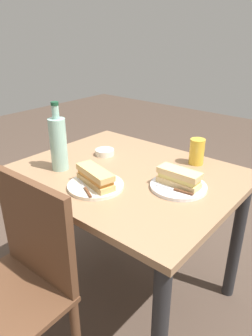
% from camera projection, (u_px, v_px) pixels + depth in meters
% --- Properties ---
extents(ground_plane, '(8.00, 8.00, 0.00)m').
position_uv_depth(ground_plane, '(126.00, 289.00, 1.73)').
color(ground_plane, '#47382D').
extents(dining_table, '(1.01, 0.81, 0.73)m').
position_uv_depth(dining_table, '(126.00, 195.00, 1.48)').
color(dining_table, '#997251').
rests_on(dining_table, ground).
extents(chair_far, '(0.41, 0.41, 0.88)m').
position_uv_depth(chair_far, '(17.00, 283.00, 1.10)').
color(chair_far, brown).
rests_on(chair_far, ground).
extents(plate_near, '(0.23, 0.23, 0.01)m').
position_uv_depth(plate_near, '(178.00, 186.00, 1.28)').
color(plate_near, white).
rests_on(plate_near, dining_table).
extents(baguette_sandwich_near, '(0.18, 0.07, 0.07)m').
position_uv_depth(baguette_sandwich_near, '(179.00, 177.00, 1.26)').
color(baguette_sandwich_near, '#DBB77A').
rests_on(baguette_sandwich_near, plate_near).
extents(knife_near, '(0.18, 0.03, 0.01)m').
position_uv_depth(knife_near, '(174.00, 190.00, 1.23)').
color(knife_near, silver).
rests_on(knife_near, plate_near).
extents(plate_far, '(0.23, 0.23, 0.01)m').
position_uv_depth(plate_far, '(96.00, 186.00, 1.29)').
color(plate_far, silver).
rests_on(plate_far, dining_table).
extents(baguette_sandwich_far, '(0.21, 0.12, 0.07)m').
position_uv_depth(baguette_sandwich_far, '(95.00, 177.00, 1.27)').
color(baguette_sandwich_far, tan).
rests_on(baguette_sandwich_far, plate_far).
extents(knife_far, '(0.16, 0.09, 0.01)m').
position_uv_depth(knife_far, '(85.00, 188.00, 1.25)').
color(knife_far, silver).
rests_on(knife_far, plate_far).
extents(water_bottle, '(0.08, 0.08, 0.32)m').
position_uv_depth(water_bottle, '(58.00, 143.00, 1.41)').
color(water_bottle, '#99C6B7').
rests_on(water_bottle, dining_table).
extents(beer_glass, '(0.07, 0.07, 0.13)m').
position_uv_depth(beer_glass, '(197.00, 152.00, 1.49)').
color(beer_glass, gold).
rests_on(beer_glass, dining_table).
extents(olive_bowl, '(0.10, 0.10, 0.03)m').
position_uv_depth(olive_bowl, '(105.00, 152.00, 1.61)').
color(olive_bowl, silver).
rests_on(olive_bowl, dining_table).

